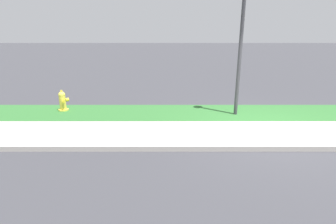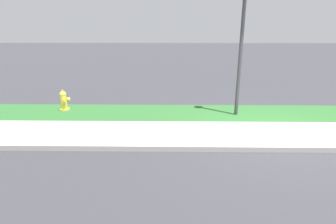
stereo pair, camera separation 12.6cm
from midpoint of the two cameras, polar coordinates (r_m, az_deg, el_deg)
The scene contains 6 objects.
ground_plane at distance 7.32m, azimuth 22.42°, elevation -4.47°, with size 120.00×120.00×0.00m, color #38383D.
sidewalk_pavement at distance 7.32m, azimuth 22.43°, elevation -4.43°, with size 18.00×1.85×0.01m, color #BCB7AD.
grass_verge at distance 8.97m, azimuth 18.29°, elevation -0.17°, with size 18.00×1.85×0.01m, color #2D662D.
street_curb at distance 6.45m, azimuth 25.64°, elevation -7.19°, with size 18.00×0.16×0.12m, color #BCB7AD.
fire_hydrant_mid_block at distance 9.41m, azimuth -21.38°, elevation 2.34°, with size 0.37×0.38×0.69m.
street_lamp at distance 8.28m, azimuth 16.49°, elevation 18.66°, with size 0.32×0.32×4.27m.
Camera 2 is at (-2.62, -6.33, 2.51)m, focal length 28.00 mm.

